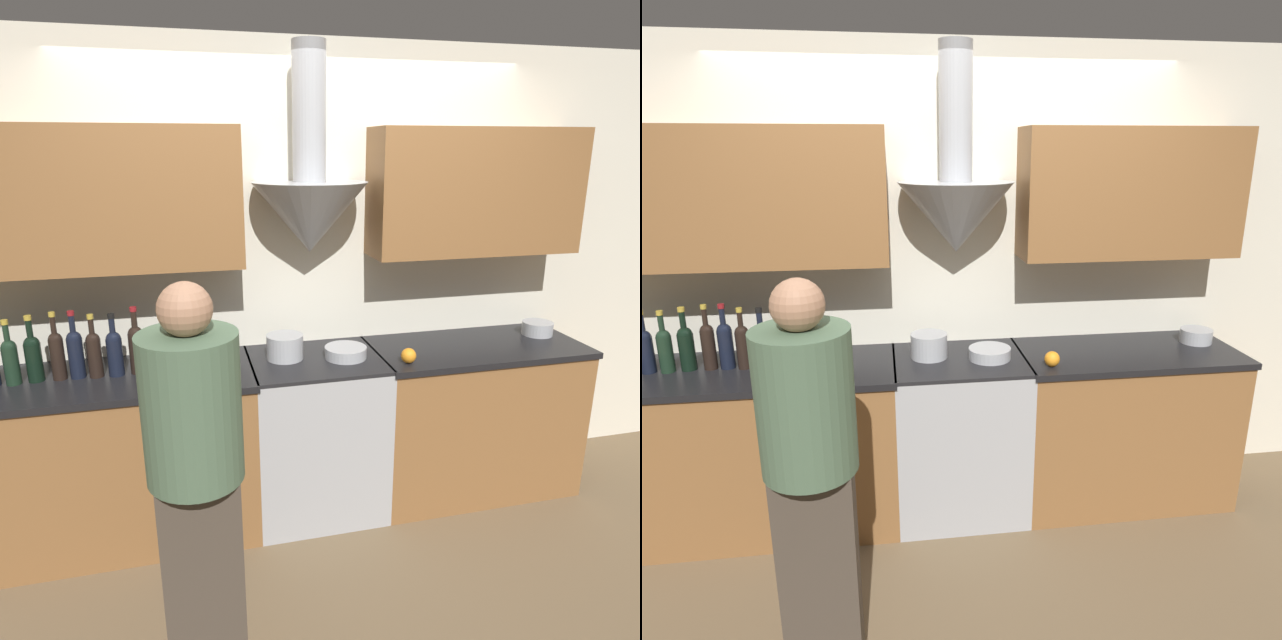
{
  "view_description": "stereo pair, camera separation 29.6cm",
  "coord_description": "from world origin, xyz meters",
  "views": [
    {
      "loc": [
        -0.68,
        -2.51,
        2.05
      ],
      "look_at": [
        0.0,
        0.25,
        1.18
      ],
      "focal_mm": 32.0,
      "sensor_mm": 36.0,
      "label": 1
    },
    {
      "loc": [
        -0.39,
        -2.56,
        2.05
      ],
      "look_at": [
        0.0,
        0.25,
        1.18
      ],
      "focal_mm": 32.0,
      "sensor_mm": 36.0,
      "label": 2
    }
  ],
  "objects": [
    {
      "name": "wine_bottle_6",
      "position": [
        -1.14,
        0.36,
        1.06
      ],
      "size": [
        0.07,
        0.07,
        0.33
      ],
      "color": "black",
      "rests_on": "counter_left"
    },
    {
      "name": "person_foreground_left",
      "position": [
        -0.68,
        -0.68,
        0.9
      ],
      "size": [
        0.34,
        0.34,
        1.64
      ],
      "color": "#473D33",
      "rests_on": "ground_plane"
    },
    {
      "name": "wine_bottle_5",
      "position": [
        -1.22,
        0.38,
        1.07
      ],
      "size": [
        0.08,
        0.08,
        0.35
      ],
      "color": "black",
      "rests_on": "counter_left"
    },
    {
      "name": "orange_fruit",
      "position": [
        0.47,
        0.16,
        0.97
      ],
      "size": [
        0.08,
        0.08,
        0.08
      ],
      "color": "orange",
      "rests_on": "counter_right"
    },
    {
      "name": "wine_bottle_3",
      "position": [
        -1.42,
        0.38,
        1.06
      ],
      "size": [
        0.08,
        0.08,
        0.34
      ],
      "color": "black",
      "rests_on": "counter_left"
    },
    {
      "name": "wine_bottle_7",
      "position": [
        -1.04,
        0.36,
        1.06
      ],
      "size": [
        0.08,
        0.08,
        0.32
      ],
      "color": "black",
      "rests_on": "counter_left"
    },
    {
      "name": "wine_bottle_8",
      "position": [
        -0.93,
        0.37,
        1.07
      ],
      "size": [
        0.08,
        0.08,
        0.35
      ],
      "color": "black",
      "rests_on": "counter_left"
    },
    {
      "name": "stock_pot",
      "position": [
        -0.16,
        0.39,
        1.0
      ],
      "size": [
        0.2,
        0.2,
        0.14
      ],
      "color": "#A8AAAF",
      "rests_on": "stove_range"
    },
    {
      "name": "counter_left",
      "position": [
        -1.08,
        0.35,
        0.47
      ],
      "size": [
        1.46,
        0.62,
        0.93
      ],
      "color": "brown",
      "rests_on": "ground_plane"
    },
    {
      "name": "wine_bottle_2",
      "position": [
        -1.52,
        0.36,
        1.06
      ],
      "size": [
        0.07,
        0.07,
        0.33
      ],
      "color": "black",
      "rests_on": "counter_left"
    },
    {
      "name": "counter_right",
      "position": [
        0.97,
        0.35,
        0.47
      ],
      "size": [
        1.25,
        0.62,
        0.93
      ],
      "color": "brown",
      "rests_on": "ground_plane"
    },
    {
      "name": "wall_back",
      "position": [
        -0.04,
        0.61,
        1.48
      ],
      "size": [
        8.4,
        0.62,
        2.6
      ],
      "color": "silver",
      "rests_on": "ground_plane"
    },
    {
      "name": "mixing_bowl",
      "position": [
        0.16,
        0.32,
        0.96
      ],
      "size": [
        0.23,
        0.23,
        0.06
      ],
      "color": "#A8AAAF",
      "rests_on": "stove_range"
    },
    {
      "name": "wine_bottle_4",
      "position": [
        -1.31,
        0.38,
        1.07
      ],
      "size": [
        0.07,
        0.07,
        0.35
      ],
      "color": "black",
      "rests_on": "counter_left"
    },
    {
      "name": "saucepan",
      "position": [
        1.43,
        0.42,
        0.97
      ],
      "size": [
        0.18,
        0.18,
        0.08
      ],
      "color": "#A8AAAF",
      "rests_on": "counter_right"
    },
    {
      "name": "stove_range",
      "position": [
        0.0,
        0.35,
        0.47
      ],
      "size": [
        0.73,
        0.6,
        0.93
      ],
      "color": "#A8AAAF",
      "rests_on": "ground_plane"
    },
    {
      "name": "ground_plane",
      "position": [
        0.0,
        0.0,
        0.0
      ],
      "size": [
        12.0,
        12.0,
        0.0
      ],
      "primitive_type": "plane",
      "color": "brown"
    }
  ]
}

